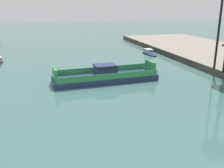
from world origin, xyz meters
name	(u,v)px	position (x,y,z in m)	size (l,w,h in m)	color
chain_ferry	(105,76)	(1.12, 33.73, 1.02)	(20.36, 6.56, 3.30)	navy
moored_boat_mid_left	(149,52)	(20.72, 56.88, 0.54)	(2.88, 8.19, 1.45)	navy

